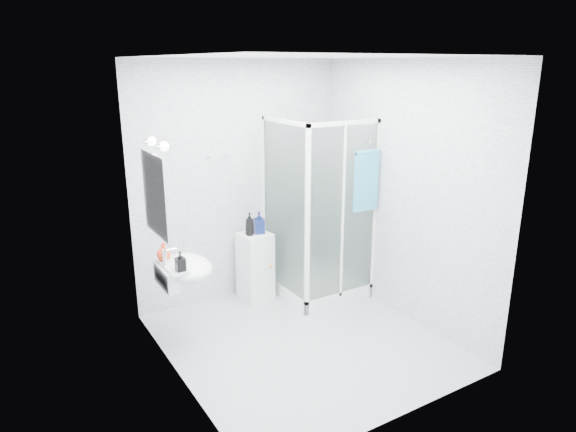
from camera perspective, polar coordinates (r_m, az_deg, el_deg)
room at (r=4.54m, az=1.77°, el=0.64°), size 2.40×2.60×2.60m
shower_enclosure at (r=5.77m, az=3.11°, el=-4.77°), size 0.90×0.95×2.00m
wall_basin at (r=4.67m, az=-11.62°, el=-5.76°), size 0.46×0.56×0.35m
mirror at (r=4.40m, az=-14.58°, el=2.29°), size 0.02×0.60×0.70m
vanity_lights at (r=4.33m, az=-14.35°, el=7.78°), size 0.10×0.40×0.08m
wall_hooks at (r=5.43m, az=-7.76°, el=6.63°), size 0.23×0.06×0.03m
storage_cabinet at (r=5.72m, az=-3.64°, el=-5.63°), size 0.35×0.36×0.77m
hand_towel at (r=5.38m, az=8.69°, el=4.07°), size 0.30×0.04×0.64m
shampoo_bottle_a at (r=5.51m, az=-4.29°, el=-0.90°), size 0.10×0.10×0.25m
shampoo_bottle_b at (r=5.57m, az=-3.23°, el=-0.73°), size 0.14×0.14×0.24m
soap_dispenser_orange at (r=4.69m, az=-13.66°, el=-3.85°), size 0.17×0.17×0.16m
soap_dispenser_black at (r=4.42m, az=-11.88°, el=-4.95°), size 0.08×0.08×0.17m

